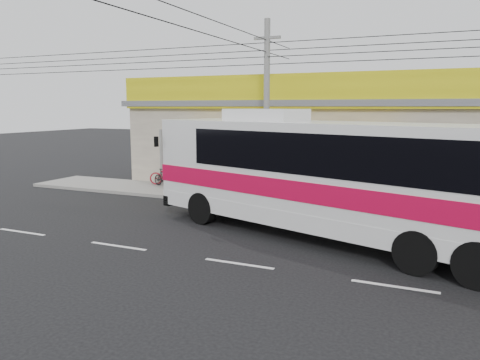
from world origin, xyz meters
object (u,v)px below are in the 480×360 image
(utility_pole, at_px, (267,52))
(motorbike_dark, at_px, (164,178))
(coach_bus, at_px, (341,172))
(motorbike_red, at_px, (168,175))

(utility_pole, bearing_deg, motorbike_dark, 169.56)
(coach_bus, height_order, motorbike_red, coach_bus)
(coach_bus, xyz_separation_m, motorbike_red, (-10.33, 6.40, -1.55))
(motorbike_red, distance_m, motorbike_dark, 0.57)
(coach_bus, xyz_separation_m, motorbike_dark, (-10.21, 5.84, -1.60))
(coach_bus, relative_size, motorbike_dark, 9.11)
(motorbike_red, distance_m, utility_pole, 8.58)
(motorbike_dark, bearing_deg, utility_pole, -83.73)
(utility_pole, bearing_deg, motorbike_red, 164.77)
(motorbike_dark, relative_size, utility_pole, 0.04)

